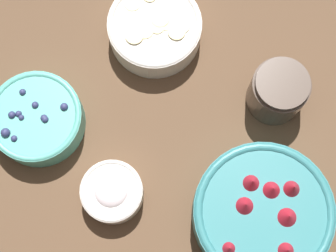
{
  "coord_description": "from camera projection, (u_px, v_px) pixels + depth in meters",
  "views": [
    {
      "loc": [
        0.11,
        0.12,
        0.96
      ],
      "look_at": [
        -0.09,
        -0.0,
        0.04
      ],
      "focal_mm": 60.0,
      "sensor_mm": 36.0,
      "label": 1
    }
  ],
  "objects": [
    {
      "name": "ground_plane",
      "position": [
        144.0,
        173.0,
        0.97
      ],
      "size": [
        4.0,
        4.0,
        0.0
      ],
      "primitive_type": "plane",
      "color": "brown"
    },
    {
      "name": "jar_chocolate",
      "position": [
        277.0,
        92.0,
        0.96
      ],
      "size": [
        0.1,
        0.1,
        0.09
      ],
      "color": "#4C3D33",
      "rests_on": "ground_plane"
    },
    {
      "name": "bowl_blueberries",
      "position": [
        37.0,
        119.0,
        0.96
      ],
      "size": [
        0.16,
        0.16,
        0.06
      ],
      "color": "#56B7A8",
      "rests_on": "ground_plane"
    },
    {
      "name": "bowl_cream",
      "position": [
        112.0,
        192.0,
        0.94
      ],
      "size": [
        0.1,
        0.1,
        0.06
      ],
      "color": "silver",
      "rests_on": "ground_plane"
    },
    {
      "name": "bowl_bananas",
      "position": [
        155.0,
        28.0,
        1.0
      ],
      "size": [
        0.17,
        0.17,
        0.06
      ],
      "color": "silver",
      "rests_on": "ground_plane"
    },
    {
      "name": "bowl_strawberries",
      "position": [
        262.0,
        213.0,
        0.91
      ],
      "size": [
        0.23,
        0.23,
        0.09
      ],
      "color": "teal",
      "rests_on": "ground_plane"
    }
  ]
}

